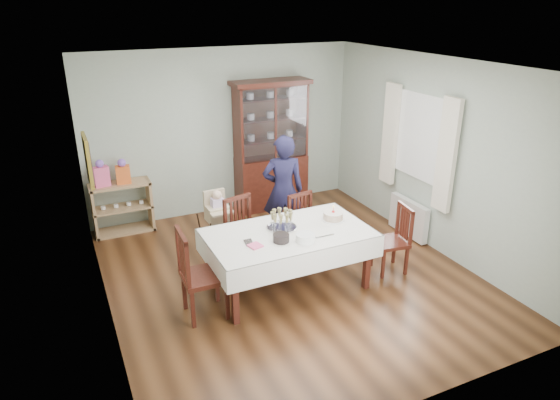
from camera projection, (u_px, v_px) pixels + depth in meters
floor at (289, 275)px, 6.58m from camera, size 5.00×5.00×0.00m
room_shell at (272, 140)px, 6.39m from camera, size 5.00×5.00×5.00m
dining_table at (288, 259)px, 6.18m from camera, size 2.01×1.16×0.76m
china_cabinet at (271, 144)px, 8.35m from camera, size 1.30×0.48×2.18m
sideboard at (122, 208)px, 7.67m from camera, size 0.90×0.38×0.80m
picture_frame at (88, 160)px, 5.77m from camera, size 0.04×0.48×0.58m
window at (420, 137)px, 7.12m from camera, size 0.04×1.02×1.22m
curtain_left at (447, 156)px, 6.61m from camera, size 0.07×0.30×1.55m
curtain_right at (390, 134)px, 7.65m from camera, size 0.07×0.30×1.55m
radiator at (409, 218)px, 7.57m from camera, size 0.10×0.80×0.55m
chair_far_left at (246, 249)px, 6.63m from camera, size 0.54×0.54×0.99m
chair_far_right at (307, 240)px, 6.91m from camera, size 0.47×0.47×0.92m
chair_end_left at (203, 290)px, 5.65m from camera, size 0.49×0.49×1.07m
chair_end_right at (390, 252)px, 6.61m from camera, size 0.46×0.46×0.91m
woman at (283, 190)px, 7.18m from camera, size 0.69×0.55×1.64m
high_chair at (219, 228)px, 7.05m from camera, size 0.44×0.44×0.94m
champagne_tray at (282, 223)px, 6.12m from camera, size 0.37×0.37×0.23m
birthday_cake at (333, 216)px, 6.35m from camera, size 0.29×0.29×0.20m
plate_stack_dark at (281, 238)px, 5.79m from camera, size 0.25×0.25×0.09m
plate_stack_white at (305, 238)px, 5.79m from camera, size 0.25×0.25×0.10m
napkin_stack at (255, 246)px, 5.69m from camera, size 0.17×0.17×0.02m
cutlery at (246, 243)px, 5.76m from camera, size 0.15×0.19×0.01m
cake_knife at (325, 236)px, 5.93m from camera, size 0.25×0.02×0.01m
gift_bag_pink at (101, 175)px, 7.34m from camera, size 0.24×0.17×0.41m
gift_bag_orange at (123, 172)px, 7.46m from camera, size 0.22×0.16×0.38m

